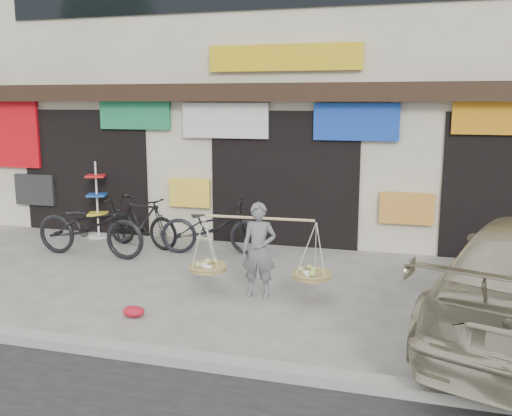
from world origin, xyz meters
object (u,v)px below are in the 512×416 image
(bike_2, at_px, (213,227))
(display_rack, at_px, (97,207))
(street_vendor, at_px, (259,254))
(bike_0, at_px, (90,226))
(bike_1, at_px, (142,222))

(bike_2, relative_size, display_rack, 1.23)
(street_vendor, relative_size, bike_0, 0.96)
(bike_2, distance_m, display_rack, 2.91)
(street_vendor, xyz_separation_m, display_rack, (-4.35, 2.67, 0.01))
(bike_2, bearing_deg, bike_1, 75.41)
(bike_1, height_order, bike_2, bike_2)
(bike_1, xyz_separation_m, bike_2, (1.54, -0.06, 0.01))
(street_vendor, height_order, bike_1, street_vendor)
(display_rack, bearing_deg, bike_0, -63.46)
(bike_0, relative_size, display_rack, 1.37)
(display_rack, bearing_deg, bike_2, -11.53)
(bike_1, distance_m, bike_2, 1.54)
(bike_0, xyz_separation_m, bike_2, (2.15, 0.81, -0.06))
(bike_0, bearing_deg, bike_2, -68.09)
(street_vendor, relative_size, bike_2, 1.07)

